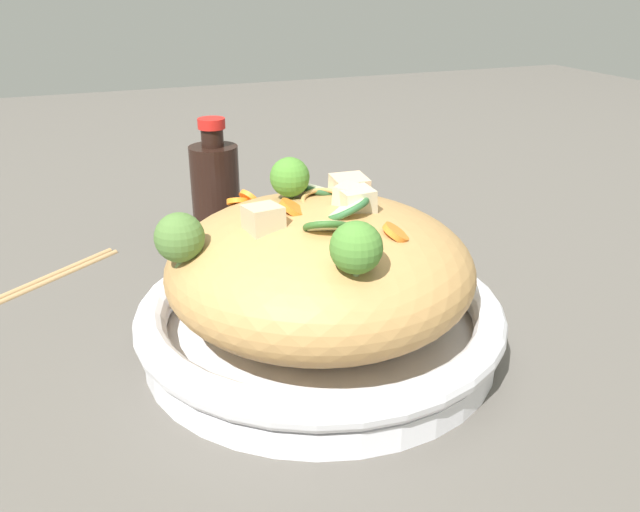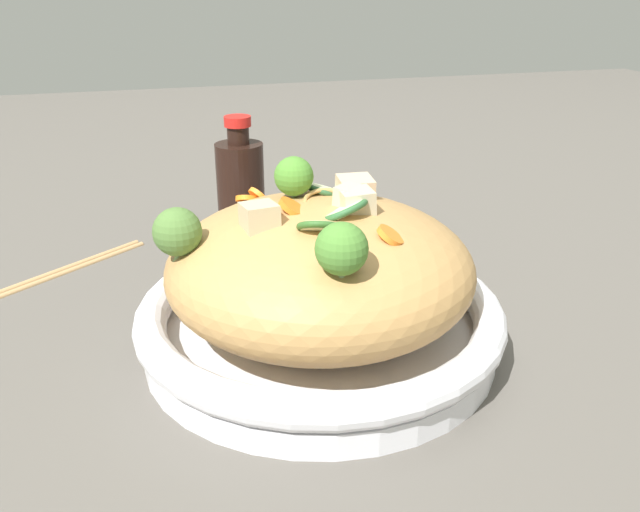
% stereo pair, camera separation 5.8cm
% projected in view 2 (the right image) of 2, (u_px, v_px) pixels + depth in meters
% --- Properties ---
extents(ground_plane, '(3.00, 3.00, 0.00)m').
position_uv_depth(ground_plane, '(320.00, 347.00, 0.61)').
color(ground_plane, '#57524C').
extents(serving_bowl, '(0.33, 0.33, 0.05)m').
position_uv_depth(serving_bowl, '(320.00, 322.00, 0.60)').
color(serving_bowl, white).
rests_on(serving_bowl, ground_plane).
extents(noodle_heap, '(0.27, 0.27, 0.12)m').
position_uv_depth(noodle_heap, '(320.00, 268.00, 0.58)').
color(noodle_heap, tan).
rests_on(noodle_heap, serving_bowl).
extents(broccoli_florets, '(0.18, 0.16, 0.07)m').
position_uv_depth(broccoli_florets, '(263.00, 223.00, 0.53)').
color(broccoli_florets, '#96AE6D').
rests_on(broccoli_florets, serving_bowl).
extents(carrot_coins, '(0.18, 0.11, 0.03)m').
position_uv_depth(carrot_coins, '(297.00, 210.00, 0.58)').
color(carrot_coins, orange).
rests_on(carrot_coins, serving_bowl).
extents(zucchini_slices, '(0.14, 0.18, 0.05)m').
position_uv_depth(zucchini_slices, '(292.00, 217.00, 0.56)').
color(zucchini_slices, beige).
rests_on(zucchini_slices, serving_bowl).
extents(chicken_chunks, '(0.08, 0.13, 0.03)m').
position_uv_depth(chicken_chunks, '(330.00, 202.00, 0.57)').
color(chicken_chunks, '#D1B18D').
rests_on(chicken_chunks, serving_bowl).
extents(soy_sauce_bottle, '(0.06, 0.06, 0.15)m').
position_uv_depth(soy_sauce_bottle, '(241.00, 187.00, 0.85)').
color(soy_sauce_bottle, black).
rests_on(soy_sauce_bottle, ground_plane).
extents(chopsticks_pair, '(0.16, 0.20, 0.01)m').
position_uv_depth(chopsticks_pair, '(54.00, 272.00, 0.76)').
color(chopsticks_pair, tan).
rests_on(chopsticks_pair, ground_plane).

